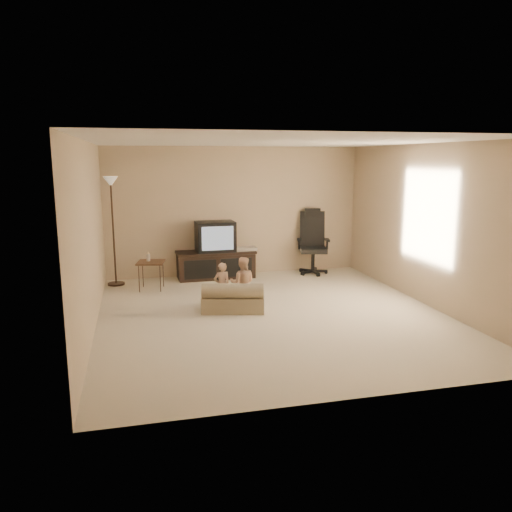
{
  "coord_description": "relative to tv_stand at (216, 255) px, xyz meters",
  "views": [
    {
      "loc": [
        -1.91,
        -6.84,
        2.27
      ],
      "look_at": [
        -0.1,
        0.6,
        0.77
      ],
      "focal_mm": 35.0,
      "sensor_mm": 36.0,
      "label": 1
    }
  ],
  "objects": [
    {
      "name": "toddler_right",
      "position": [
        0.07,
        -2.08,
        -0.05
      ],
      "size": [
        0.44,
        0.32,
        0.8
      ],
      "primitive_type": "imported",
      "rotation": [
        0.0,
        0.0,
        2.85
      ],
      "color": "#DDAC8A",
      "rests_on": "floor"
    },
    {
      "name": "floor_lamp",
      "position": [
        -1.87,
        -0.12,
        0.98
      ],
      "size": [
        0.31,
        0.31,
        1.96
      ],
      "color": "#302015",
      "rests_on": "floor"
    },
    {
      "name": "toddler_left",
      "position": [
        -0.24,
        -2.02,
        -0.09
      ],
      "size": [
        0.3,
        0.24,
        0.72
      ],
      "primitive_type": "imported",
      "rotation": [
        0.0,
        0.0,
        3.35
      ],
      "color": "#DDAC8A",
      "rests_on": "floor"
    },
    {
      "name": "side_table",
      "position": [
        -1.25,
        -0.61,
        0.03
      ],
      "size": [
        0.53,
        0.53,
        0.68
      ],
      "rotation": [
        0.0,
        0.0,
        -0.2
      ],
      "color": "brown",
      "rests_on": "floor"
    },
    {
      "name": "office_chair",
      "position": [
        1.95,
        -0.06,
        0.01
      ],
      "size": [
        0.72,
        0.74,
        1.29
      ],
      "rotation": [
        0.0,
        0.0,
        -0.24
      ],
      "color": "black",
      "rests_on": "floor"
    },
    {
      "name": "room_shell",
      "position": [
        0.43,
        -2.49,
        1.06
      ],
      "size": [
        5.5,
        5.5,
        5.5
      ],
      "color": "silver",
      "rests_on": "floor"
    },
    {
      "name": "child_sofa",
      "position": [
        -0.1,
        -2.2,
        -0.27
      ],
      "size": [
        1.02,
        0.73,
        0.46
      ],
      "rotation": [
        0.0,
        0.0,
        -0.24
      ],
      "color": "gray",
      "rests_on": "floor"
    },
    {
      "name": "floor",
      "position": [
        0.43,
        -2.49,
        -0.45
      ],
      "size": [
        5.5,
        5.5,
        0.0
      ],
      "primitive_type": "plane",
      "color": "beige",
      "rests_on": "ground"
    },
    {
      "name": "tv_stand",
      "position": [
        0.0,
        0.0,
        0.0
      ],
      "size": [
        1.54,
        0.6,
        1.09
      ],
      "rotation": [
        0.0,
        0.0,
        0.02
      ],
      "color": "black",
      "rests_on": "floor"
    }
  ]
}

